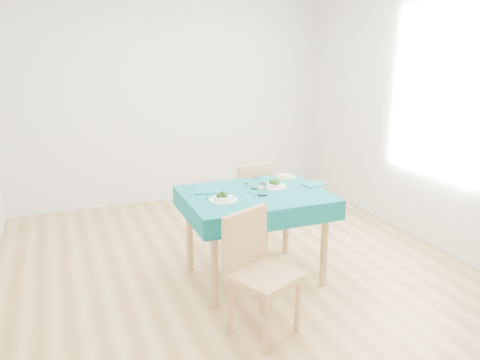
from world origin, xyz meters
name	(u,v)px	position (x,y,z in m)	size (l,w,h in m)	color
room_shell	(240,120)	(0.00, 0.00, 1.35)	(4.02, 4.52, 2.73)	olive
table	(255,236)	(0.09, -0.10, 0.38)	(1.15, 0.87, 0.76)	#08595B
chair_near	(265,266)	(-0.17, -0.86, 0.50)	(0.40, 0.44, 1.01)	#AA814F
chair_far	(246,197)	(0.30, 0.61, 0.48)	(0.38, 0.42, 0.96)	#AA814F
bowl_near	(223,196)	(-0.22, -0.19, 0.79)	(0.23, 0.23, 0.07)	white
bowl_far	(274,184)	(0.30, -0.02, 0.79)	(0.20, 0.20, 0.06)	white
fork_near	(212,201)	(-0.30, -0.17, 0.76)	(0.02, 0.17, 0.00)	silver
knife_near	(249,198)	(-0.01, -0.22, 0.76)	(0.02, 0.20, 0.00)	silver
fork_far	(252,186)	(0.14, 0.07, 0.76)	(0.03, 0.19, 0.00)	silver
knife_far	(299,187)	(0.51, -0.09, 0.76)	(0.01, 0.19, 0.00)	silver
napkin_near	(207,191)	(-0.26, 0.07, 0.76)	(0.21, 0.15, 0.01)	#0C6365
napkin_far	(314,184)	(0.65, -0.09, 0.76)	(0.19, 0.13, 0.01)	#0C6365
tumbler_center	(255,183)	(0.14, 0.01, 0.80)	(0.07, 0.07, 0.09)	white
tumbler_side	(262,189)	(0.12, -0.18, 0.81)	(0.07, 0.07, 0.10)	white
side_plate	(285,177)	(0.54, 0.23, 0.76)	(0.19, 0.19, 0.01)	#A5CD64
bread_slice	(285,175)	(0.54, 0.23, 0.77)	(0.09, 0.09, 0.01)	beige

